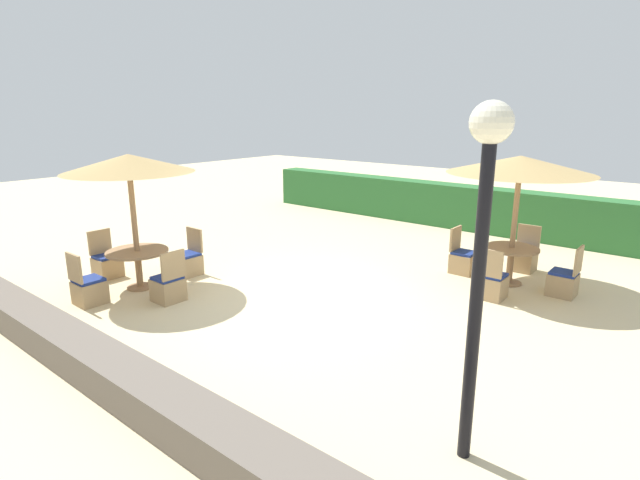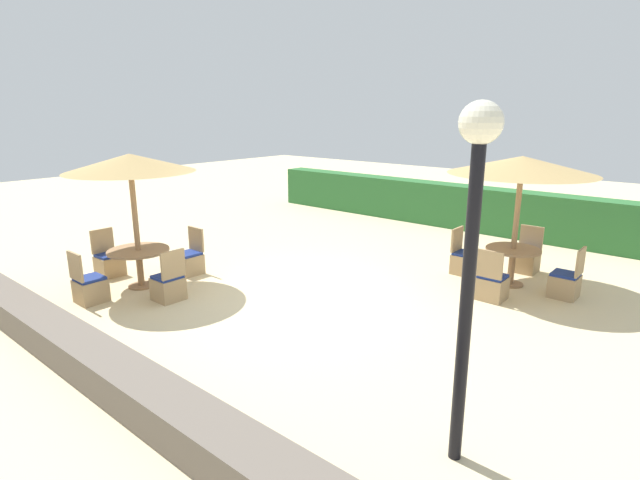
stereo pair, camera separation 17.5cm
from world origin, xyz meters
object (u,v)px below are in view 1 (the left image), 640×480
(patio_chair_front_left_south, at_px, (88,289))
(round_table_back_right, at_px, (511,256))
(patio_chair_back_right_east, at_px, (564,282))
(patio_chair_front_left_east, at_px, (169,287))
(patio_chair_front_left_west, at_px, (107,264))
(parasol_back_right, at_px, (520,165))
(round_table_front_left, at_px, (138,258))
(patio_chair_back_right_west, at_px, (463,260))
(parasol_front_left, at_px, (129,164))
(lamp_post, at_px, (483,218))
(patio_chair_back_right_south, at_px, (491,284))
(patio_chair_front_left_north, at_px, (188,262))
(patio_chair_back_right_north, at_px, (524,258))

(patio_chair_front_left_south, bearing_deg, round_table_back_right, 47.07)
(patio_chair_back_right_east, distance_m, patio_chair_front_left_south, 8.33)
(patio_chair_front_left_east, height_order, patio_chair_front_left_west, same)
(parasol_back_right, bearing_deg, round_table_front_left, -138.71)
(patio_chair_back_right_west, xyz_separation_m, patio_chair_front_left_east, (-3.30, -4.72, 0.00))
(parasol_front_left, bearing_deg, lamp_post, -5.13)
(patio_chair_back_right_south, bearing_deg, parasol_front_left, -145.39)
(patio_chair_front_left_north, bearing_deg, patio_chair_front_left_south, 89.57)
(round_table_back_right, height_order, patio_chair_back_right_north, patio_chair_back_right_north)
(lamp_post, bearing_deg, patio_chair_front_left_east, 174.43)
(patio_chair_back_right_south, xyz_separation_m, patio_chair_front_left_east, (-4.28, -3.69, 0.00))
(patio_chair_back_right_east, bearing_deg, round_table_back_right, 88.31)
(patio_chair_back_right_west, bearing_deg, patio_chair_front_left_south, -36.90)
(patio_chair_front_left_east, bearing_deg, patio_chair_back_right_north, -36.59)
(lamp_post, xyz_separation_m, patio_chair_front_left_west, (-7.72, 0.54, -2.09))
(lamp_post, relative_size, patio_chair_front_left_west, 3.57)
(parasol_front_left, distance_m, patio_chair_front_left_north, 2.30)
(patio_chair_front_left_east, bearing_deg, parasol_front_left, 87.35)
(parasol_back_right, relative_size, round_table_front_left, 2.34)
(parasol_back_right, distance_m, patio_chair_front_left_south, 7.91)
(patio_chair_back_right_east, distance_m, patio_chair_front_left_east, 6.99)
(patio_chair_front_left_west, bearing_deg, patio_chair_back_right_south, 120.19)
(patio_chair_back_right_east, height_order, parasol_front_left, parasol_front_left)
(patio_chair_back_right_east, relative_size, parasol_front_left, 0.37)
(parasol_front_left, xyz_separation_m, patio_chair_front_left_west, (-1.08, -0.06, -2.05))
(round_table_back_right, xyz_separation_m, round_table_front_left, (-5.26, -4.62, 0.03))
(round_table_back_right, relative_size, patio_chair_front_left_east, 1.07)
(round_table_front_left, height_order, patio_chair_front_left_west, patio_chair_front_left_west)
(lamp_post, bearing_deg, round_table_back_right, 104.87)
(lamp_post, xyz_separation_m, patio_chair_back_right_north, (-1.44, 6.21, -2.09))
(lamp_post, height_order, patio_chair_front_left_east, lamp_post)
(patio_chair_back_right_east, xyz_separation_m, patio_chair_front_left_south, (-6.19, -5.58, 0.00))
(round_table_front_left, bearing_deg, patio_chair_front_left_south, -87.48)
(patio_chair_back_right_north, xyz_separation_m, patio_chair_front_left_east, (-4.20, -5.66, 0.00))
(round_table_back_right, distance_m, patio_chair_back_right_north, 1.04)
(parasol_back_right, xyz_separation_m, patio_chair_back_right_west, (-0.96, 0.06, -2.00))
(patio_chair_back_right_north, bearing_deg, patio_chair_front_left_south, 52.02)
(patio_chair_back_right_east, relative_size, round_table_front_left, 0.84)
(patio_chair_back_right_west, distance_m, patio_chair_front_left_north, 5.57)
(patio_chair_front_left_south, bearing_deg, round_table_front_left, 92.52)
(lamp_post, bearing_deg, parasol_front_left, 174.87)
(parasol_front_left, bearing_deg, patio_chair_back_right_west, 47.43)
(patio_chair_back_right_east, bearing_deg, patio_chair_front_left_west, 122.45)
(round_table_back_right, distance_m, patio_chair_front_left_south, 7.66)
(patio_chair_back_right_south, bearing_deg, patio_chair_front_left_south, -138.51)
(round_table_back_right, bearing_deg, patio_chair_back_right_west, 176.68)
(round_table_front_left, relative_size, patio_chair_front_left_north, 1.20)
(parasol_back_right, bearing_deg, patio_chair_back_right_south, -88.93)
(lamp_post, height_order, patio_chair_front_left_north, lamp_post)
(round_table_front_left, bearing_deg, patio_chair_front_left_east, -2.65)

